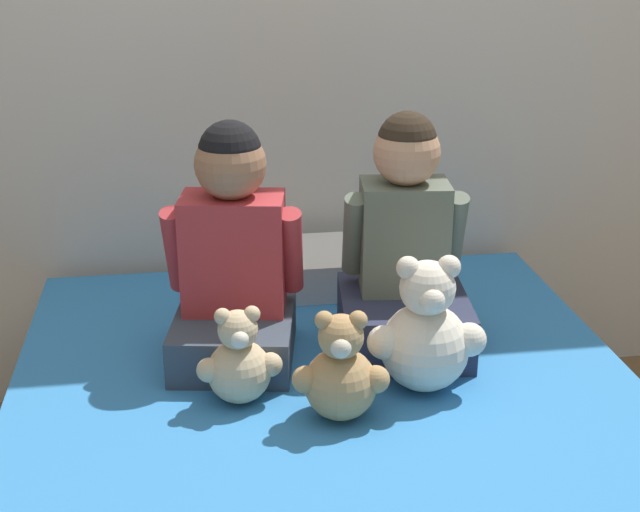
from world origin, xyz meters
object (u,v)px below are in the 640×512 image
at_px(child_on_right, 404,256).
at_px(pillow_at_headboard, 296,268).
at_px(teddy_bear_between_children, 341,374).
at_px(bed, 339,510).
at_px(teddy_bear_held_by_left_child, 239,362).
at_px(child_on_left, 233,259).
at_px(teddy_bear_held_by_right_child, 426,334).

distance_m(child_on_right, pillow_at_headboard, 0.50).
distance_m(child_on_right, teddy_bear_between_children, 0.42).
height_order(bed, pillow_at_headboard, pillow_at_headboard).
relative_size(child_on_right, teddy_bear_held_by_left_child, 2.59).
xyz_separation_m(bed, teddy_bear_between_children, (0.01, 0.03, 0.33)).
bearing_deg(child_on_left, child_on_right, 9.25).
xyz_separation_m(bed, pillow_at_headboard, (0.00, 0.77, 0.28)).
height_order(child_on_left, pillow_at_headboard, child_on_left).
bearing_deg(teddy_bear_held_by_right_child, child_on_right, 93.62).
height_order(child_on_left, teddy_bear_held_by_right_child, child_on_left).
distance_m(bed, pillow_at_headboard, 0.82).
bearing_deg(pillow_at_headboard, child_on_left, -116.69).
bearing_deg(teddy_bear_held_by_left_child, bed, -35.80).
bearing_deg(bed, pillow_at_headboard, 90.00).
bearing_deg(child_on_left, teddy_bear_between_children, -48.66).
height_order(child_on_right, pillow_at_headboard, child_on_right).
relative_size(child_on_right, teddy_bear_held_by_right_child, 1.82).
xyz_separation_m(child_on_left, child_on_right, (0.42, -0.00, -0.02)).
xyz_separation_m(teddy_bear_between_children, pillow_at_headboard, (-0.01, 0.74, -0.05)).
relative_size(child_on_left, teddy_bear_between_children, 2.32).
height_order(child_on_right, teddy_bear_held_by_right_child, child_on_right).
distance_m(child_on_left, teddy_bear_held_by_right_child, 0.50).
xyz_separation_m(teddy_bear_held_by_left_child, teddy_bear_between_children, (0.21, -0.10, 0.01)).
relative_size(bed, teddy_bear_held_by_right_child, 5.80).
xyz_separation_m(teddy_bear_held_by_right_child, pillow_at_headboard, (-0.22, 0.64, -0.08)).
bearing_deg(pillow_at_headboard, teddy_bear_held_by_right_child, -70.99).
xyz_separation_m(bed, teddy_bear_held_by_right_child, (0.22, 0.13, 0.36)).
relative_size(bed, teddy_bear_between_children, 7.48).
relative_size(child_on_left, child_on_right, 0.99).
relative_size(child_on_left, pillow_at_headboard, 1.10).
relative_size(teddy_bear_held_by_left_child, pillow_at_headboard, 0.43).
height_order(child_on_left, teddy_bear_between_children, child_on_left).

